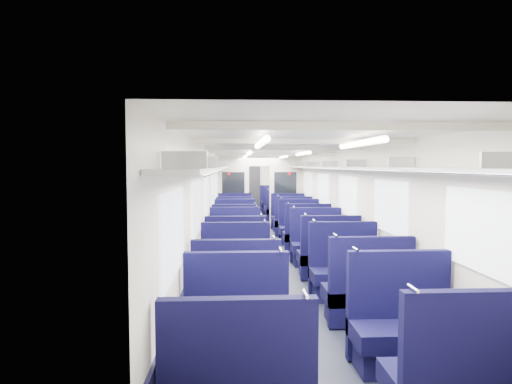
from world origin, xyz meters
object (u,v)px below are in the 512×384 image
(seat_9, at_px, (329,258))
(seat_12, at_px, (235,238))
(seat_13, at_px, (307,237))
(seat_22, at_px, (235,208))
(seat_20, at_px, (235,212))
(seat_23, at_px, (278,208))
(seat_16, at_px, (235,224))
(seat_3, at_px, (403,331))
(seat_7, at_px, (345,274))
(seat_8, at_px, (235,259))
(seat_15, at_px, (299,230))
(bulkhead, at_px, (259,189))
(seat_11, at_px, (317,247))
(seat_24, at_px, (235,206))
(seat_14, at_px, (235,230))
(seat_19, at_px, (288,219))
(seat_6, at_px, (236,275))
(seat_26, at_px, (235,203))
(seat_4, at_px, (236,301))
(seat_10, at_px, (235,246))
(seat_25, at_px, (275,206))
(seat_27, at_px, (272,203))
(seat_5, at_px, (367,296))
(seat_17, at_px, (293,223))
(seat_2, at_px, (237,334))
(seat_21, at_px, (280,211))
(end_door, at_px, (252,187))

(seat_9, height_order, seat_12, same)
(seat_13, height_order, seat_22, same)
(seat_20, height_order, seat_23, same)
(seat_12, distance_m, seat_16, 2.34)
(seat_3, bearing_deg, seat_7, 90.00)
(seat_7, bearing_deg, seat_8, 146.04)
(seat_15, xyz_separation_m, seat_22, (-1.66, 5.59, 0.00))
(bulkhead, distance_m, seat_11, 5.97)
(seat_24, bearing_deg, seat_9, -80.65)
(seat_14, height_order, seat_19, same)
(seat_6, xyz_separation_m, seat_11, (1.66, 2.21, 0.00))
(seat_20, bearing_deg, seat_22, 90.00)
(seat_26, bearing_deg, seat_4, -90.00)
(seat_6, height_order, seat_26, same)
(seat_6, bearing_deg, seat_9, 33.31)
(seat_10, bearing_deg, seat_3, -70.53)
(seat_24, bearing_deg, seat_7, -81.57)
(seat_19, bearing_deg, seat_25, 90.00)
(seat_6, bearing_deg, seat_7, -0.74)
(seat_4, relative_size, seat_23, 1.00)
(seat_7, distance_m, seat_25, 11.26)
(seat_24, xyz_separation_m, seat_27, (1.66, 1.24, 0.00))
(seat_11, relative_size, seat_26, 1.00)
(seat_5, distance_m, seat_13, 4.55)
(seat_7, relative_size, seat_23, 1.00)
(seat_12, xyz_separation_m, seat_15, (1.66, 1.18, 0.00))
(seat_10, relative_size, seat_11, 1.00)
(seat_12, height_order, seat_23, same)
(seat_25, bearing_deg, seat_17, -90.00)
(seat_7, bearing_deg, seat_2, -126.37)
(seat_7, height_order, seat_15, same)
(seat_12, xyz_separation_m, seat_14, (0.00, 1.23, 0.00))
(seat_13, bearing_deg, bulkhead, 100.14)
(seat_10, height_order, seat_21, same)
(seat_8, distance_m, seat_13, 2.85)
(seat_15, bearing_deg, seat_8, -115.72)
(seat_16, bearing_deg, seat_24, 90.00)
(seat_7, height_order, seat_13, same)
(seat_12, xyz_separation_m, seat_13, (1.66, 0.05, 0.00))
(seat_20, bearing_deg, seat_24, 90.00)
(seat_10, relative_size, seat_23, 1.00)
(seat_20, distance_m, seat_24, 2.28)
(seat_2, distance_m, seat_11, 4.78)
(seat_3, height_order, seat_24, same)
(end_door, xyz_separation_m, seat_16, (-0.83, -8.06, -0.64))
(seat_16, height_order, seat_27, same)
(bulkhead, relative_size, seat_16, 2.37)
(end_door, relative_size, seat_23, 1.70)
(seat_7, height_order, seat_23, same)
(seat_2, distance_m, seat_22, 12.41)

